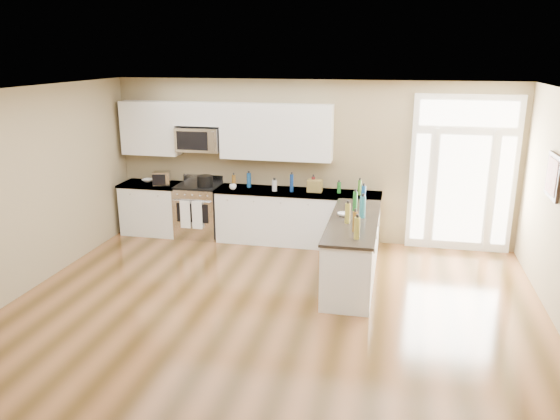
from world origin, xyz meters
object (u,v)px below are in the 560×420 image
(stockpot, at_px, (205,181))
(toaster_oven, at_px, (162,178))
(kitchen_range, at_px, (199,210))
(peninsula_cabinet, at_px, (352,252))

(stockpot, height_order, toaster_oven, toaster_oven)
(stockpot, bearing_deg, kitchen_range, 157.67)
(kitchen_range, bearing_deg, peninsula_cabinet, -26.53)
(peninsula_cabinet, relative_size, stockpot, 8.43)
(stockpot, bearing_deg, peninsula_cabinet, -26.78)
(toaster_oven, bearing_deg, stockpot, -14.50)
(stockpot, distance_m, toaster_oven, 0.81)
(peninsula_cabinet, height_order, stockpot, stockpot)
(peninsula_cabinet, bearing_deg, kitchen_range, 153.47)
(peninsula_cabinet, distance_m, kitchen_range, 3.24)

